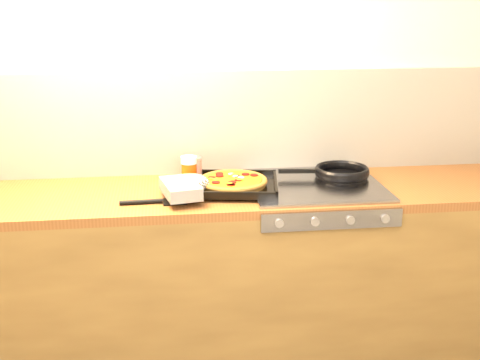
{
  "coord_description": "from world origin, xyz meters",
  "views": [
    {
      "loc": [
        -0.22,
        -1.48,
        1.74
      ],
      "look_at": [
        0.1,
        1.08,
        0.95
      ],
      "focal_mm": 45.0,
      "sensor_mm": 36.0,
      "label": 1
    }
  ],
  "objects": [
    {
      "name": "room_shell",
      "position": [
        0.0,
        1.39,
        1.15
      ],
      "size": [
        3.2,
        3.2,
        3.2
      ],
      "color": "white",
      "rests_on": "ground"
    },
    {
      "name": "counter_run",
      "position": [
        0.0,
        1.1,
        0.45
      ],
      "size": [
        3.2,
        0.62,
        0.9
      ],
      "color": "olive",
      "rests_on": "ground"
    },
    {
      "name": "stovetop",
      "position": [
        0.45,
        1.1,
        0.91
      ],
      "size": [
        0.6,
        0.56,
        0.02
      ],
      "primitive_type": "cube",
      "color": "gray",
      "rests_on": "counter_run"
    },
    {
      "name": "pizza_on_tray",
      "position": [
        0.0,
        1.06,
        0.94
      ],
      "size": [
        0.55,
        0.44,
        0.07
      ],
      "color": "black",
      "rests_on": "stovetop"
    },
    {
      "name": "frying_pan",
      "position": [
        0.59,
        1.18,
        0.94
      ],
      "size": [
        0.44,
        0.28,
        0.04
      ],
      "color": "black",
      "rests_on": "stovetop"
    },
    {
      "name": "tomato_can",
      "position": [
        -0.1,
        1.27,
        0.96
      ],
      "size": [
        0.1,
        0.1,
        0.11
      ],
      "color": "#A71D0D",
      "rests_on": "counter_run"
    },
    {
      "name": "juice_glass",
      "position": [
        -0.12,
        1.23,
        0.96
      ],
      "size": [
        0.08,
        0.08,
        0.13
      ],
      "color": "#D3480C",
      "rests_on": "counter_run"
    },
    {
      "name": "wooden_spoon",
      "position": [
        0.02,
        1.28,
        0.91
      ],
      "size": [
        0.28,
        0.14,
        0.02
      ],
      "color": "#9E7D43",
      "rests_on": "counter_run"
    },
    {
      "name": "black_spatula",
      "position": [
        -0.28,
        0.95,
        0.91
      ],
      "size": [
        0.28,
        0.09,
        0.02
      ],
      "color": "black",
      "rests_on": "counter_run"
    }
  ]
}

